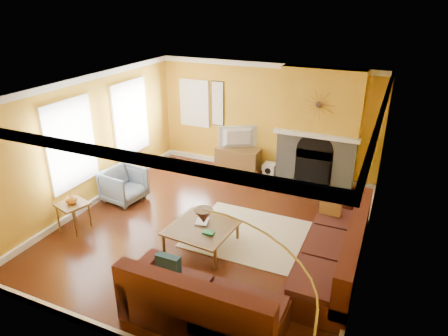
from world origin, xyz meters
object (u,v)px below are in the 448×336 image
at_px(side_table, 74,216).
at_px(arc_lamp, 262,309).
at_px(coffee_table, 202,237).
at_px(armchair, 124,185).
at_px(sectional_sofa, 263,245).
at_px(media_console, 238,159).

xyz_separation_m(side_table, arc_lamp, (4.29, -1.67, 0.78)).
distance_m(coffee_table, side_table, 2.52).
height_order(coffee_table, armchair, armchair).
bearing_deg(side_table, sectional_sofa, 4.70).
relative_size(coffee_table, side_table, 1.97).
bearing_deg(sectional_sofa, side_table, -175.30).
relative_size(sectional_sofa, side_table, 6.83).
distance_m(media_console, side_table, 4.23).
bearing_deg(arc_lamp, coffee_table, 130.51).
relative_size(media_console, armchair, 1.38).
distance_m(side_table, arc_lamp, 4.67).
relative_size(sectional_sofa, media_console, 3.43).
relative_size(sectional_sofa, arc_lamp, 1.77).
xyz_separation_m(media_console, side_table, (-1.80, -3.83, -0.03)).
distance_m(coffee_table, armchair, 2.50).
xyz_separation_m(coffee_table, media_console, (-0.68, 3.38, 0.09)).
bearing_deg(armchair, side_table, -179.18).
distance_m(sectional_sofa, side_table, 3.67).
bearing_deg(sectional_sofa, armchair, 163.49).
relative_size(coffee_table, media_console, 0.99).
bearing_deg(sectional_sofa, coffee_table, 172.82).
bearing_deg(side_table, armchair, 83.52).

